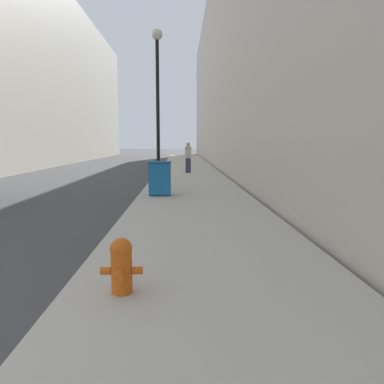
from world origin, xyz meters
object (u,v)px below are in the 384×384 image
object	(u,v)px
lamppost	(158,89)
fire_hydrant	(121,264)
trash_bin	(160,178)
pedestrian_on_sidewalk	(188,158)

from	to	relation	value
lamppost	fire_hydrant	bearing A→B (deg)	-88.72
trash_bin	pedestrian_on_sidewalk	size ratio (longest dim) A/B	0.65
trash_bin	lamppost	bearing A→B (deg)	94.20
fire_hydrant	pedestrian_on_sidewalk	xyz separation A→B (m)	(1.08, 16.88, 0.52)
fire_hydrant	trash_bin	world-z (taller)	trash_bin
fire_hydrant	lamppost	bearing A→B (deg)	91.28
pedestrian_on_sidewalk	fire_hydrant	bearing A→B (deg)	-93.65
fire_hydrant	lamppost	xyz separation A→B (m)	(-0.25, 11.35, 3.52)
fire_hydrant	pedestrian_on_sidewalk	world-z (taller)	pedestrian_on_sidewalk
trash_bin	lamppost	world-z (taller)	lamppost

